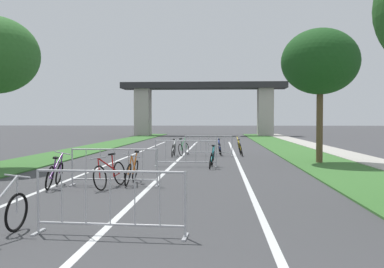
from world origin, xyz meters
name	(u,v)px	position (x,y,z in m)	size (l,w,h in m)	color
grass_verge_left	(89,149)	(-6.36, 24.71, 0.03)	(2.79, 60.41, 0.05)	#386B2D
grass_verge_right	(292,150)	(6.36, 24.71, 0.03)	(2.79, 60.41, 0.05)	#386B2D
sidewalk_path_right	(329,150)	(8.59, 24.71, 0.04)	(1.68, 60.41, 0.08)	#ADA89E
lane_stripe_center	(177,160)	(0.00, 17.47, 0.00)	(0.14, 34.95, 0.01)	silver
lane_stripe_right_lane	(237,161)	(2.73, 17.47, 0.00)	(0.14, 34.95, 0.01)	silver
lane_stripe_left_lane	(119,160)	(-2.73, 17.47, 0.00)	(0.14, 34.95, 0.01)	silver
overpass_bridge	(204,99)	(0.00, 49.92, 4.38)	(19.58, 3.32, 6.34)	#2D2D30
tree_right_pine_near	(320,62)	(6.18, 16.47, 4.32)	(3.28, 3.28, 5.73)	brown
crowd_barrier_nearest	(110,203)	(0.18, 4.42, 0.52)	(2.51, 0.58, 1.05)	#ADADB2
crowd_barrier_second	(114,167)	(-1.03, 9.67, 0.52)	(2.49, 0.44, 1.05)	#ADADB2
crowd_barrier_third	(186,153)	(0.58, 14.91, 0.52)	(2.49, 0.47, 1.05)	#ADADB2
crowd_barrier_fourth	(209,146)	(1.36, 20.15, 0.52)	(2.49, 0.47, 1.05)	#ADADB2
bicycle_teal_0	(212,159)	(1.64, 14.51, 0.36)	(0.47, 1.60, 0.91)	black
bicycle_green_1	(184,148)	(0.03, 20.58, 0.37)	(0.54, 1.68, 0.96)	black
bicycle_purple_2	(55,174)	(-2.59, 9.27, 0.36)	(0.47, 1.67, 0.97)	black
bicycle_yellow_3	(240,148)	(3.00, 20.50, 0.39)	(0.51, 1.76, 1.02)	black
bicycle_red_4	(110,174)	(-1.07, 9.33, 0.38)	(0.76, 1.75, 0.93)	black
bicycle_white_5	(174,149)	(-0.41, 19.76, 0.37)	(0.44, 1.62, 0.91)	black
bicycle_blue_6	(220,148)	(1.93, 20.71, 0.37)	(0.49, 1.71, 0.89)	black
bicycle_orange_8	(132,171)	(-0.61, 10.08, 0.37)	(0.49, 1.69, 0.95)	black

